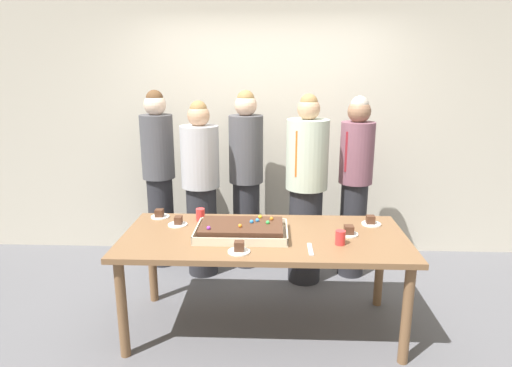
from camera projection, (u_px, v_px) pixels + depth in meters
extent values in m
plane|color=#5B5B60|center=(264.00, 327.00, 3.40)|extent=(12.00, 12.00, 0.00)
cube|color=beige|center=(268.00, 113.00, 4.57)|extent=(8.00, 0.12, 3.00)
cube|color=brown|center=(264.00, 237.00, 3.21)|extent=(2.07, 0.92, 0.04)
cylinder|color=brown|center=(122.00, 309.00, 2.98)|extent=(0.07, 0.07, 0.73)
cylinder|color=brown|center=(407.00, 315.00, 2.91)|extent=(0.07, 0.07, 0.73)
cylinder|color=brown|center=(152.00, 261.00, 3.72)|extent=(0.07, 0.07, 0.73)
cylinder|color=brown|center=(380.00, 265.00, 3.64)|extent=(0.07, 0.07, 0.73)
cube|color=beige|center=(242.00, 235.00, 3.20)|extent=(0.67, 0.43, 0.01)
cube|color=beige|center=(239.00, 242.00, 2.99)|extent=(0.67, 0.01, 0.05)
cube|color=beige|center=(244.00, 221.00, 3.39)|extent=(0.67, 0.01, 0.05)
cube|color=beige|center=(197.00, 230.00, 3.20)|extent=(0.01, 0.43, 0.05)
cube|color=beige|center=(287.00, 231.00, 3.18)|extent=(0.01, 0.43, 0.05)
cube|color=#4C2D1E|center=(242.00, 229.00, 3.19)|extent=(0.60, 0.36, 0.08)
sphere|color=orange|center=(240.00, 226.00, 3.11)|extent=(0.03, 0.03, 0.03)
sphere|color=#2D84E0|center=(252.00, 222.00, 3.20)|extent=(0.03, 0.03, 0.03)
sphere|color=yellow|center=(260.00, 217.00, 3.31)|extent=(0.03, 0.03, 0.03)
sphere|color=orange|center=(272.00, 219.00, 3.26)|extent=(0.03, 0.03, 0.03)
sphere|color=#2D84E0|center=(257.00, 220.00, 3.23)|extent=(0.03, 0.03, 0.03)
sphere|color=purple|center=(209.00, 228.00, 3.07)|extent=(0.03, 0.03, 0.03)
sphere|color=green|center=(268.00, 222.00, 3.19)|extent=(0.03, 0.03, 0.03)
cylinder|color=white|center=(239.00, 251.00, 2.91)|extent=(0.15, 0.15, 0.01)
cube|color=#4C2D1E|center=(239.00, 246.00, 2.90)|extent=(0.06, 0.06, 0.06)
cylinder|color=white|center=(160.00, 217.00, 3.59)|extent=(0.15, 0.15, 0.01)
cube|color=#4C2D1E|center=(159.00, 213.00, 3.57)|extent=(0.06, 0.06, 0.06)
cylinder|color=white|center=(371.00, 224.00, 3.42)|extent=(0.15, 0.15, 0.01)
cube|color=#4C2D1E|center=(370.00, 220.00, 3.41)|extent=(0.06, 0.06, 0.06)
cylinder|color=white|center=(178.00, 225.00, 3.41)|extent=(0.15, 0.15, 0.01)
cube|color=#4C2D1E|center=(178.00, 220.00, 3.41)|extent=(0.05, 0.07, 0.06)
cylinder|color=white|center=(348.00, 234.00, 3.21)|extent=(0.15, 0.15, 0.01)
cube|color=#4C2D1E|center=(349.00, 230.00, 3.20)|extent=(0.07, 0.07, 0.06)
cylinder|color=red|center=(200.00, 215.00, 3.50)|extent=(0.07, 0.07, 0.10)
cylinder|color=red|center=(340.00, 238.00, 3.02)|extent=(0.07, 0.07, 0.10)
cube|color=silver|center=(310.00, 249.00, 2.95)|extent=(0.03, 0.20, 0.01)
cylinder|color=#28282D|center=(202.00, 230.00, 4.22)|extent=(0.28, 0.28, 0.87)
cylinder|color=#B2B2B7|center=(200.00, 157.00, 4.04)|extent=(0.35, 0.35, 0.57)
sphere|color=tan|center=(199.00, 116.00, 3.94)|extent=(0.20, 0.20, 0.20)
sphere|color=olive|center=(198.00, 109.00, 3.93)|extent=(0.16, 0.16, 0.16)
cylinder|color=#28282D|center=(352.00, 229.00, 4.19)|extent=(0.25, 0.25, 0.92)
cylinder|color=#7A4C5B|center=(357.00, 153.00, 4.00)|extent=(0.31, 0.31, 0.56)
cube|color=maroon|center=(347.00, 152.00, 3.90)|extent=(0.04, 0.02, 0.36)
sphere|color=#8C664C|center=(359.00, 111.00, 3.90)|extent=(0.21, 0.21, 0.21)
sphere|color=#B2A899|center=(360.00, 105.00, 3.89)|extent=(0.16, 0.16, 0.16)
cylinder|color=#28282D|center=(305.00, 235.00, 4.07)|extent=(0.30, 0.30, 0.90)
cylinder|color=#B7C6B2|center=(307.00, 154.00, 3.88)|extent=(0.38, 0.38, 0.62)
cube|color=orange|center=(298.00, 154.00, 3.73)|extent=(0.04, 0.02, 0.40)
sphere|color=tan|center=(309.00, 109.00, 3.77)|extent=(0.20, 0.20, 0.20)
sphere|color=olive|center=(309.00, 103.00, 3.76)|extent=(0.15, 0.15, 0.15)
cylinder|color=#28282D|center=(246.00, 223.00, 4.41)|extent=(0.26, 0.26, 0.87)
cylinder|color=#4C4C51|center=(246.00, 149.00, 4.22)|extent=(0.33, 0.33, 0.65)
sphere|color=beige|center=(246.00, 105.00, 4.11)|extent=(0.21, 0.21, 0.21)
sphere|color=olive|center=(246.00, 99.00, 4.10)|extent=(0.17, 0.17, 0.17)
cylinder|color=#28282D|center=(162.00, 221.00, 4.42)|extent=(0.25, 0.25, 0.91)
cylinder|color=#4C4C51|center=(157.00, 147.00, 4.23)|extent=(0.31, 0.31, 0.61)
sphere|color=beige|center=(155.00, 105.00, 4.13)|extent=(0.21, 0.21, 0.21)
sphere|color=brown|center=(155.00, 99.00, 4.11)|extent=(0.16, 0.16, 0.16)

